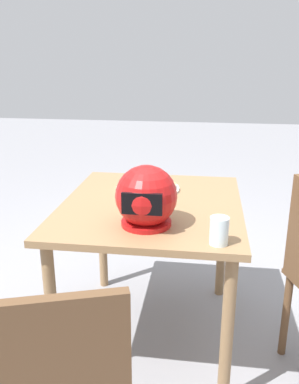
{
  "coord_description": "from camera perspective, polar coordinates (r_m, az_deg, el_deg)",
  "views": [
    {
      "loc": [
        -0.25,
        1.81,
        1.38
      ],
      "look_at": [
        0.02,
        -0.1,
        0.74
      ],
      "focal_mm": 38.82,
      "sensor_mm": 36.0,
      "label": 1
    }
  ],
  "objects": [
    {
      "name": "motorcycle_helmet",
      "position": [
        1.65,
        -0.46,
        -0.75
      ],
      "size": [
        0.25,
        0.25,
        0.25
      ],
      "color": "#B21414",
      "rests_on": "dining_table"
    },
    {
      "name": "pizza",
      "position": [
        2.12,
        -0.16,
        0.97
      ],
      "size": [
        0.29,
        0.29,
        0.05
      ],
      "color": "tan",
      "rests_on": "pizza_plate"
    },
    {
      "name": "pizza_plate",
      "position": [
        2.13,
        -0.25,
        0.5
      ],
      "size": [
        0.33,
        0.33,
        0.01
      ],
      "primitive_type": "cylinder",
      "color": "white",
      "rests_on": "dining_table"
    },
    {
      "name": "drinking_glass",
      "position": [
        1.54,
        9.54,
        -5.28
      ],
      "size": [
        0.07,
        0.07,
        0.1
      ],
      "primitive_type": "cylinder",
      "color": "silver",
      "rests_on": "dining_table"
    },
    {
      "name": "dining_table",
      "position": [
        1.98,
        0.27,
        -4.08
      ],
      "size": [
        0.83,
        0.96,
        0.72
      ],
      "color": "olive",
      "rests_on": "ground"
    },
    {
      "name": "ground_plane",
      "position": [
        2.29,
        0.25,
        -18.61
      ],
      "size": [
        14.0,
        14.0,
        0.0
      ],
      "primitive_type": "plane",
      "color": "gray"
    }
  ]
}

